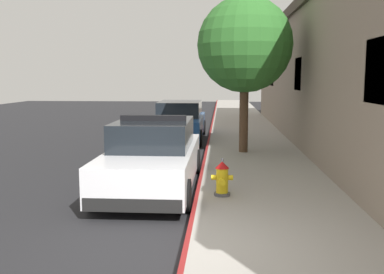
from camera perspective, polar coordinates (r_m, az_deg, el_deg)
name	(u,v)px	position (r m, az deg, el deg)	size (l,w,h in m)	color
ground_plane	(89,148)	(16.87, -13.22, -1.43)	(31.53, 60.00, 0.20)	#232326
sidewalk_pavement	(251,145)	(16.13, 7.58, -1.04)	(3.01, 60.00, 0.17)	#9E9991
curb_painted_edge	(208,145)	(16.11, 2.10, -1.00)	(0.08, 60.00, 0.17)	maroon
police_cruiser	(153,157)	(10.05, -5.01, -2.53)	(1.94, 4.84, 1.68)	white
parked_car_silver_ahead	(180,122)	(17.82, -1.58, 1.98)	(1.94, 4.84, 1.56)	navy
fire_hydrant	(222,179)	(8.89, 3.92, -5.38)	(0.44, 0.40, 0.76)	#4C4C51
street_tree	(245,45)	(14.03, 6.85, 11.70)	(2.96, 2.96, 4.84)	brown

